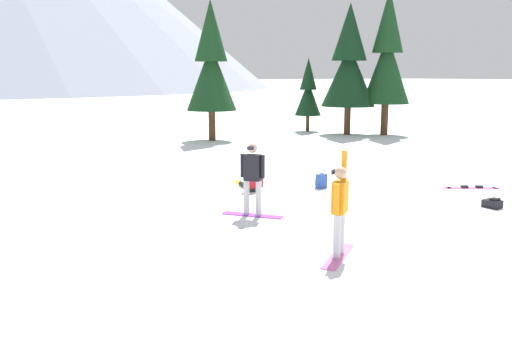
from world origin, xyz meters
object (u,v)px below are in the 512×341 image
at_px(loose_snowboard_near_right, 472,188).
at_px(backpack_black, 492,203).
at_px(pine_tree_young, 349,64).
at_px(pine_tree_short, 387,56).
at_px(snowboarder_midground, 253,177).
at_px(backpack_blue, 321,181).
at_px(snowboarder_background, 251,180).
at_px(pine_tree_tall, 211,65).
at_px(pine_tree_twin, 308,92).
at_px(snowboarder_foreground, 340,208).

relative_size(loose_snowboard_near_right, backpack_black, 3.08).
bearing_deg(pine_tree_young, pine_tree_short, -34.52).
distance_m(snowboarder_midground, pine_tree_short, 19.99).
relative_size(backpack_black, backpack_blue, 1.14).
relative_size(snowboarder_background, pine_tree_tall, 0.25).
relative_size(snowboarder_midground, pine_tree_twin, 0.40).
xyz_separation_m(snowboarder_foreground, pine_tree_tall, (5.32, 18.08, 3.03)).
xyz_separation_m(snowboarder_midground, pine_tree_tall, (5.35, 14.63, 3.02)).
distance_m(backpack_black, pine_tree_short, 17.93).
bearing_deg(snowboarder_foreground, pine_tree_young, 51.45).
height_order(snowboarder_foreground, pine_tree_twin, pine_tree_twin).
xyz_separation_m(snowboarder_foreground, snowboarder_background, (1.35, 6.12, -0.64)).
distance_m(snowboarder_midground, loose_snowboard_near_right, 7.56).
bearing_deg(pine_tree_twin, snowboarder_background, -129.57).
bearing_deg(snowboarder_foreground, pine_tree_twin, 57.48).
bearing_deg(snowboarder_midground, pine_tree_short, 38.75).
distance_m(loose_snowboard_near_right, pine_tree_young, 15.75).
bearing_deg(snowboarder_midground, snowboarder_background, 62.56).
height_order(snowboarder_foreground, pine_tree_young, pine_tree_young).
bearing_deg(pine_tree_twin, loose_snowboard_near_right, -106.96).
distance_m(loose_snowboard_near_right, pine_tree_twin, 17.49).
bearing_deg(pine_tree_tall, backpack_blue, -98.64).
relative_size(backpack_black, pine_tree_twin, 0.12).
bearing_deg(pine_tree_twin, backpack_blue, -122.56).
height_order(loose_snowboard_near_right, pine_tree_short, pine_tree_short).
xyz_separation_m(backpack_blue, pine_tree_twin, (9.12, 14.29, 2.25)).
distance_m(backpack_black, pine_tree_tall, 17.39).
height_order(loose_snowboard_near_right, pine_tree_twin, pine_tree_twin).
xyz_separation_m(snowboarder_midground, pine_tree_young, (13.57, 13.53, 3.14)).
bearing_deg(backpack_black, snowboarder_midground, 158.72).
bearing_deg(snowboarder_midground, snowboarder_foreground, -89.47).
bearing_deg(loose_snowboard_near_right, snowboarder_foreground, -157.74).
height_order(pine_tree_twin, pine_tree_tall, pine_tree_tall).
bearing_deg(snowboarder_midground, backpack_black, -21.28).
height_order(snowboarder_midground, backpack_blue, snowboarder_midground).
distance_m(pine_tree_twin, pine_tree_tall, 7.51).
xyz_separation_m(backpack_blue, pine_tree_young, (10.15, 11.66, 3.90)).
xyz_separation_m(pine_tree_twin, pine_tree_tall, (-7.19, -1.54, 1.53)).
relative_size(pine_tree_twin, pine_tree_tall, 0.62).
xyz_separation_m(snowboarder_background, pine_tree_tall, (3.97, 11.97, 3.67)).
distance_m(snowboarder_background, pine_tree_short, 17.49).
xyz_separation_m(snowboarder_background, backpack_blue, (2.04, -0.78, -0.11)).
bearing_deg(pine_tree_short, pine_tree_young, 145.48).
relative_size(backpack_black, pine_tree_short, 0.06).
distance_m(backpack_blue, pine_tree_twin, 17.10).
bearing_deg(backpack_black, pine_tree_young, 64.34).
height_order(snowboarder_midground, snowboarder_background, snowboarder_midground).
bearing_deg(pine_tree_young, snowboarder_midground, -135.08).
relative_size(snowboarder_background, pine_tree_young, 0.24).
bearing_deg(pine_tree_tall, pine_tree_young, -7.57).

